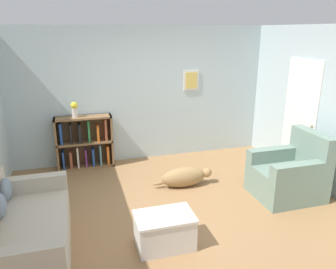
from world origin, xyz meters
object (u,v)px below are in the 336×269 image
Objects in this scene: couch at (20,234)px; coffee_table at (165,230)px; recliner_chair at (290,174)px; vase at (74,109)px; bookshelf at (85,143)px; dog at (185,177)px.

coffee_table is (1.62, -0.23, -0.09)m from couch.
vase is (-3.15, 2.06, 0.79)m from recliner_chair.
bookshelf is 3.66m from recliner_chair.
recliner_chair is 1.00× the size of dog.
couch reaches higher than coffee_table.
coffee_table is at bearing -162.82° from recliner_chair.
dog is at bearing 27.23° from couch.
bookshelf is 2.05m from dog.
couch is at bearing -152.77° from dog.
bookshelf is at bearing 7.92° from vase.
bookshelf is at bearing 139.51° from dog.
recliner_chair is at bearing -27.45° from dog.
couch is 1.69× the size of recliner_chair.
recliner_chair reaches higher than couch.
recliner_chair is 2.34m from coffee_table.
couch is 2.75m from vase.
bookshelf is 1.01× the size of dog.
vase is (-0.93, 2.75, 0.93)m from coffee_table.
bookshelf reaches higher than dog.
couch is 1.68× the size of dog.
couch is at bearing -105.44° from vase.
recliner_chair is 1.67m from dog.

